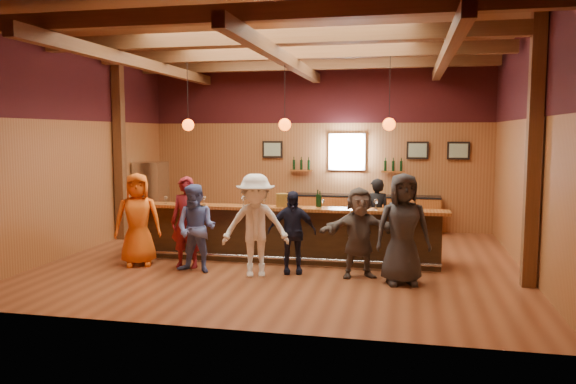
# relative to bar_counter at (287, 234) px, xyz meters

# --- Properties ---
(room) EXTENTS (9.04, 9.00, 4.52)m
(room) POSITION_rel_bar_counter_xyz_m (-0.02, -0.09, 2.69)
(room) COLOR brown
(room) RESTS_ON ground
(bar_counter) EXTENTS (6.30, 1.07, 1.11)m
(bar_counter) POSITION_rel_bar_counter_xyz_m (0.00, 0.00, 0.00)
(bar_counter) COLOR black
(bar_counter) RESTS_ON ground
(back_bar_cabinet) EXTENTS (4.00, 0.52, 0.95)m
(back_bar_cabinet) POSITION_rel_bar_counter_xyz_m (1.18, 3.57, -0.05)
(back_bar_cabinet) COLOR brown
(back_bar_cabinet) RESTS_ON ground
(window) EXTENTS (0.95, 0.09, 0.95)m
(window) POSITION_rel_bar_counter_xyz_m (0.78, 3.80, 1.53)
(window) COLOR silver
(window) RESTS_ON room
(framed_pictures) EXTENTS (5.35, 0.05, 0.45)m
(framed_pictures) POSITION_rel_bar_counter_xyz_m (1.65, 3.79, 1.58)
(framed_pictures) COLOR black
(framed_pictures) RESTS_ON room
(wine_shelves) EXTENTS (3.00, 0.18, 0.30)m
(wine_shelves) POSITION_rel_bar_counter_xyz_m (0.78, 3.73, 1.10)
(wine_shelves) COLOR brown
(wine_shelves) RESTS_ON room
(pendant_lights) EXTENTS (4.24, 0.24, 1.37)m
(pendant_lights) POSITION_rel_bar_counter_xyz_m (-0.02, -0.15, 2.19)
(pendant_lights) COLOR black
(pendant_lights) RESTS_ON room
(stainless_fridge) EXTENTS (0.70, 0.70, 1.80)m
(stainless_fridge) POSITION_rel_bar_counter_xyz_m (-4.12, 2.45, 0.38)
(stainless_fridge) COLOR silver
(stainless_fridge) RESTS_ON ground
(customer_orange) EXTENTS (1.03, 0.88, 1.78)m
(customer_orange) POSITION_rel_bar_counter_xyz_m (-2.70, -1.09, 0.37)
(customer_orange) COLOR orange
(customer_orange) RESTS_ON ground
(customer_redvest) EXTENTS (0.63, 0.42, 1.73)m
(customer_redvest) POSITION_rel_bar_counter_xyz_m (-1.72, -1.05, 0.34)
(customer_redvest) COLOR maroon
(customer_redvest) RESTS_ON ground
(customer_denim) EXTENTS (0.84, 0.68, 1.62)m
(customer_denim) POSITION_rel_bar_counter_xyz_m (-1.40, -1.37, 0.29)
(customer_denim) COLOR #5566AB
(customer_denim) RESTS_ON ground
(customer_white) EXTENTS (1.32, 0.96, 1.83)m
(customer_white) POSITION_rel_bar_counter_xyz_m (-0.27, -1.44, 0.39)
(customer_white) COLOR white
(customer_white) RESTS_ON ground
(customer_navy) EXTENTS (0.95, 0.58, 1.51)m
(customer_navy) POSITION_rel_bar_counter_xyz_m (0.31, -1.07, 0.23)
(customer_navy) COLOR black
(customer_navy) RESTS_ON ground
(customer_brown) EXTENTS (1.55, 0.92, 1.60)m
(customer_brown) POSITION_rel_bar_counter_xyz_m (1.53, -1.12, 0.28)
(customer_brown) COLOR #564B45
(customer_brown) RESTS_ON ground
(customer_dark) EXTENTS (1.03, 0.78, 1.88)m
(customer_dark) POSITION_rel_bar_counter_xyz_m (2.28, -1.42, 0.42)
(customer_dark) COLOR #29292B
(customer_dark) RESTS_ON ground
(bartender) EXTENTS (0.62, 0.44, 1.58)m
(bartender) POSITION_rel_bar_counter_xyz_m (1.70, 1.17, 0.27)
(bartender) COLOR black
(bartender) RESTS_ON ground
(ice_bucket) EXTENTS (0.24, 0.24, 0.26)m
(ice_bucket) POSITION_rel_bar_counter_xyz_m (-0.03, -0.35, 0.72)
(ice_bucket) COLOR olive
(ice_bucket) RESTS_ON bar_counter
(bottle_a) EXTENTS (0.07, 0.07, 0.33)m
(bottle_a) POSITION_rel_bar_counter_xyz_m (0.64, -0.17, 0.72)
(bottle_a) COLOR black
(bottle_a) RESTS_ON bar_counter
(bottle_b) EXTENTS (0.07, 0.07, 0.31)m
(bottle_b) POSITION_rel_bar_counter_xyz_m (0.69, -0.20, 0.71)
(bottle_b) COLOR black
(bottle_b) RESTS_ON bar_counter
(glass_a) EXTENTS (0.07, 0.07, 0.16)m
(glass_a) POSITION_rel_bar_counter_xyz_m (-2.44, -0.37, 0.70)
(glass_a) COLOR silver
(glass_a) RESTS_ON bar_counter
(glass_b) EXTENTS (0.09, 0.09, 0.19)m
(glass_b) POSITION_rel_bar_counter_xyz_m (-1.91, -0.33, 0.73)
(glass_b) COLOR silver
(glass_b) RESTS_ON bar_counter
(glass_c) EXTENTS (0.08, 0.08, 0.17)m
(glass_c) POSITION_rel_bar_counter_xyz_m (-1.63, -0.33, 0.71)
(glass_c) COLOR silver
(glass_c) RESTS_ON bar_counter
(glass_d) EXTENTS (0.09, 0.09, 0.20)m
(glass_d) POSITION_rel_bar_counter_xyz_m (-0.83, -0.29, 0.73)
(glass_d) COLOR silver
(glass_d) RESTS_ON bar_counter
(glass_e) EXTENTS (0.08, 0.08, 0.17)m
(glass_e) POSITION_rel_bar_counter_xyz_m (-0.41, -0.24, 0.71)
(glass_e) COLOR silver
(glass_e) RESTS_ON bar_counter
(glass_f) EXTENTS (0.07, 0.07, 0.17)m
(glass_f) POSITION_rel_bar_counter_xyz_m (0.77, -0.32, 0.71)
(glass_f) COLOR silver
(glass_f) RESTS_ON bar_counter
(glass_g) EXTENTS (0.07, 0.07, 0.16)m
(glass_g) POSITION_rel_bar_counter_xyz_m (1.47, -0.25, 0.70)
(glass_g) COLOR silver
(glass_g) RESTS_ON bar_counter
(glass_h) EXTENTS (0.09, 0.09, 0.19)m
(glass_h) POSITION_rel_bar_counter_xyz_m (1.77, -0.29, 0.73)
(glass_h) COLOR silver
(glass_h) RESTS_ON bar_counter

